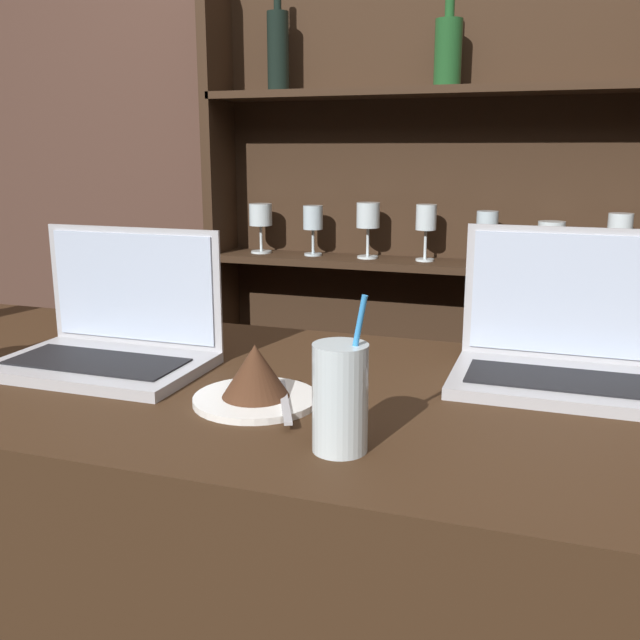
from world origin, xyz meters
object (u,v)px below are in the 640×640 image
water_glass (340,398)px  cake_plate (256,380)px  laptop_near (113,336)px  laptop_far (564,349)px

water_glass → cake_plate: bearing=143.9°
laptop_near → cake_plate: (0.30, -0.09, -0.02)m
water_glass → laptop_far: bearing=55.1°
laptop_far → water_glass: bearing=-124.9°
laptop_near → laptop_far: size_ratio=1.02×
laptop_far → water_glass: size_ratio=1.70×
laptop_far → cake_plate: bearing=-149.8°
cake_plate → water_glass: 0.21m
laptop_near → cake_plate: bearing=-17.2°
laptop_near → cake_plate: 0.32m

